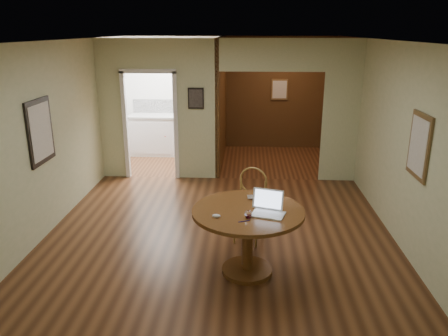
# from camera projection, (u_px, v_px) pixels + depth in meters

# --- Properties ---
(floor) EXTENTS (5.00, 5.00, 0.00)m
(floor) POSITION_uv_depth(u_px,v_px,m) (219.00, 234.00, 6.36)
(floor) COLOR #412312
(floor) RESTS_ON ground
(room_shell) EXTENTS (5.20, 7.50, 5.00)m
(room_shell) POSITION_uv_depth(u_px,v_px,m) (206.00, 109.00, 8.94)
(room_shell) COLOR silver
(room_shell) RESTS_ON ground
(dining_table) EXTENTS (1.33, 1.33, 0.83)m
(dining_table) POSITION_uv_depth(u_px,v_px,m) (248.00, 226.00, 5.19)
(dining_table) COLOR brown
(dining_table) RESTS_ON ground
(chair) EXTENTS (0.56, 0.56, 1.04)m
(chair) POSITION_uv_depth(u_px,v_px,m) (251.00, 201.00, 6.06)
(chair) COLOR #A4773A
(chair) RESTS_ON ground
(open_laptop) EXTENTS (0.42, 0.41, 0.26)m
(open_laptop) POSITION_uv_depth(u_px,v_px,m) (268.00, 207.00, 5.02)
(open_laptop) COLOR silver
(open_laptop) RESTS_ON dining_table
(closed_laptop) EXTENTS (0.33, 0.23, 0.02)m
(closed_laptop) POSITION_uv_depth(u_px,v_px,m) (260.00, 199.00, 5.42)
(closed_laptop) COLOR silver
(closed_laptop) RESTS_ON dining_table
(mouse) EXTENTS (0.10, 0.06, 0.04)m
(mouse) POSITION_uv_depth(u_px,v_px,m) (216.00, 216.00, 4.91)
(mouse) COLOR silver
(mouse) RESTS_ON dining_table
(wine_glass) EXTENTS (0.08, 0.08, 0.09)m
(wine_glass) POSITION_uv_depth(u_px,v_px,m) (248.00, 214.00, 4.89)
(wine_glass) COLOR white
(wine_glass) RESTS_ON dining_table
(pen) EXTENTS (0.13, 0.06, 0.01)m
(pen) POSITION_uv_depth(u_px,v_px,m) (244.00, 221.00, 4.81)
(pen) COLOR #0D0D61
(pen) RESTS_ON dining_table
(kitchen_cabinet) EXTENTS (2.06, 0.60, 0.94)m
(kitchen_cabinet) POSITION_uv_depth(u_px,v_px,m) (174.00, 135.00, 10.28)
(kitchen_cabinet) COLOR white
(kitchen_cabinet) RESTS_ON ground
(grocery_bag) EXTENTS (0.38, 0.34, 0.33)m
(grocery_bag) POSITION_uv_depth(u_px,v_px,m) (207.00, 109.00, 10.05)
(grocery_bag) COLOR beige
(grocery_bag) RESTS_ON kitchen_cabinet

